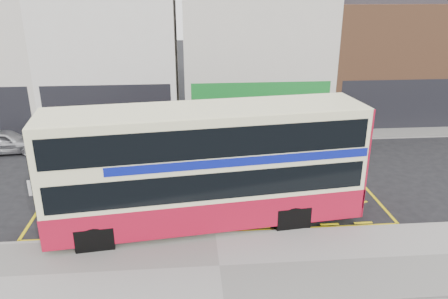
{
  "coord_description": "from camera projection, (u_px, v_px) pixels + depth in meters",
  "views": [
    {
      "loc": [
        -0.85,
        -13.97,
        8.54
      ],
      "look_at": [
        0.51,
        2.0,
        2.47
      ],
      "focal_mm": 35.0,
      "sensor_mm": 36.0,
      "label": 1
    }
  ],
  "objects": [
    {
      "name": "ground",
      "position": [
        215.0,
        232.0,
        16.11
      ],
      "size": [
        120.0,
        120.0,
        0.0
      ],
      "primitive_type": "plane",
      "color": "black",
      "rests_on": "ground"
    },
    {
      "name": "pavement",
      "position": [
        219.0,
        267.0,
        13.94
      ],
      "size": [
        40.0,
        4.0,
        0.15
      ],
      "primitive_type": "cube",
      "color": "gray",
      "rests_on": "ground"
    },
    {
      "name": "kerb",
      "position": [
        215.0,
        235.0,
        15.73
      ],
      "size": [
        40.0,
        0.15,
        0.15
      ],
      "primitive_type": "cube",
      "color": "gray",
      "rests_on": "ground"
    },
    {
      "name": "far_pavement",
      "position": [
        203.0,
        134.0,
        26.33
      ],
      "size": [
        50.0,
        3.0,
        0.15
      ],
      "primitive_type": "cube",
      "color": "gray",
      "rests_on": "ground"
    },
    {
      "name": "road_markings",
      "position": [
        212.0,
        211.0,
        17.6
      ],
      "size": [
        14.0,
        3.4,
        0.01
      ],
      "primitive_type": null,
      "color": "yellow",
      "rests_on": "ground"
    },
    {
      "name": "terrace_left",
      "position": [
        113.0,
        39.0,
        27.75
      ],
      "size": [
        8.0,
        8.01,
        11.8
      ],
      "color": "white",
      "rests_on": "ground"
    },
    {
      "name": "terrace_green_shop",
      "position": [
        253.0,
        41.0,
        28.56
      ],
      "size": [
        9.0,
        8.01,
        11.3
      ],
      "color": "beige",
      "rests_on": "ground"
    },
    {
      "name": "terrace_right",
      "position": [
        384.0,
        47.0,
        29.45
      ],
      "size": [
        9.0,
        8.01,
        10.3
      ],
      "color": "brown",
      "rests_on": "ground"
    },
    {
      "name": "double_decker_bus",
      "position": [
        208.0,
        166.0,
        15.81
      ],
      "size": [
        11.62,
        3.95,
        4.55
      ],
      "rotation": [
        0.0,
        0.0,
        0.12
      ],
      "color": "#FEF9C1",
      "rests_on": "ground"
    },
    {
      "name": "bus_stop_post",
      "position": [
        37.0,
        192.0,
        14.44
      ],
      "size": [
        0.83,
        0.17,
        3.31
      ],
      "rotation": [
        0.0,
        0.0,
        0.13
      ],
      "color": "black",
      "rests_on": "pavement"
    },
    {
      "name": "car_silver",
      "position": [
        5.0,
        142.0,
        23.46
      ],
      "size": [
        3.84,
        1.75,
        1.28
      ],
      "primitive_type": "imported",
      "rotation": [
        0.0,
        0.0,
        1.64
      ],
      "color": "#B4B5B9",
      "rests_on": "ground"
    },
    {
      "name": "car_grey",
      "position": [
        168.0,
        136.0,
        24.36
      ],
      "size": [
        3.93,
        1.6,
        1.27
      ],
      "primitive_type": "imported",
      "rotation": [
        0.0,
        0.0,
        1.5
      ],
      "color": "#474A4F",
      "rests_on": "ground"
    },
    {
      "name": "car_white",
      "position": [
        328.0,
        135.0,
        24.5
      ],
      "size": [
        4.57,
        2.93,
        1.23
      ],
      "primitive_type": "imported",
      "rotation": [
        0.0,
        0.0,
        1.26
      ],
      "color": "white",
      "rests_on": "ground"
    },
    {
      "name": "street_tree_right",
      "position": [
        268.0,
        77.0,
        26.51
      ],
      "size": [
        2.23,
        2.23,
        4.81
      ],
      "color": "#312115",
      "rests_on": "ground"
    }
  ]
}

